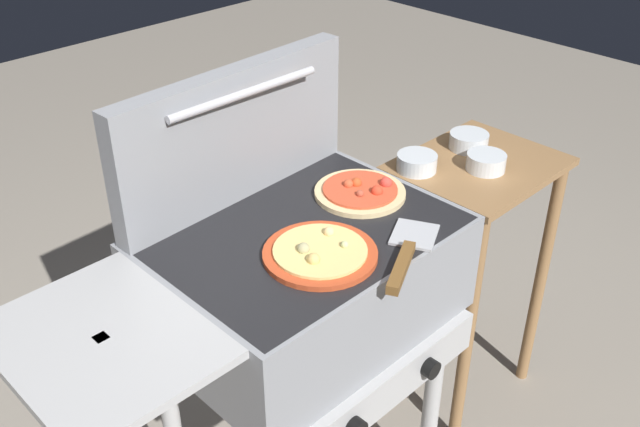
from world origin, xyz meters
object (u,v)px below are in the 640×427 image
spatula (407,253)px  topping_bowl_middle (469,141)px  grill (301,288)px  pizza_cheese (320,253)px  topping_bowl_far (417,163)px  prep_table (470,236)px  pizza_pepperoni (361,191)px  topping_bowl_near (486,162)px

spatula → topping_bowl_middle: bearing=24.7°
grill → pizza_cheese: bearing=-107.7°
spatula → pizza_cheese: bearing=135.7°
topping_bowl_middle → spatula: bearing=-155.3°
grill → topping_bowl_far: size_ratio=8.92×
grill → topping_bowl_middle: bearing=6.2°
prep_table → topping_bowl_middle: topping_bowl_middle is taller
grill → pizza_pepperoni: pizza_pepperoni is taller
pizza_cheese → topping_bowl_near: (0.68, 0.06, -0.07)m
spatula → topping_bowl_middle: (0.63, 0.29, -0.07)m
grill → spatula: bearing=-65.5°
pizza_cheese → spatula: pizza_cheese is taller
prep_table → topping_bowl_near: 0.27m
topping_bowl_middle → prep_table: bearing=-124.8°
spatula → topping_bowl_far: (0.42, 0.31, -0.07)m
pizza_cheese → spatula: (0.12, -0.12, -0.00)m
pizza_cheese → grill: bearing=72.3°
pizza_pepperoni → spatula: (-0.11, -0.23, -0.00)m
pizza_cheese → topping_bowl_middle: 0.78m
pizza_pepperoni → topping_bowl_far: bearing=14.5°
topping_bowl_middle → grill: bearing=-173.8°
pizza_cheese → topping_bowl_far: bearing=19.0°
pizza_cheese → topping_bowl_far: (0.55, 0.19, -0.07)m
topping_bowl_middle → topping_bowl_near: bearing=-124.2°
topping_bowl_near → topping_bowl_far: same height
pizza_cheese → prep_table: pizza_cheese is taller
pizza_pepperoni → topping_bowl_near: (0.44, -0.05, -0.07)m
spatula → prep_table: bearing=20.4°
spatula → pizza_pepperoni: bearing=63.6°
pizza_pepperoni → topping_bowl_far: (0.31, 0.08, -0.07)m
prep_table → topping_bowl_far: bearing=148.6°
pizza_pepperoni → topping_bowl_near: pizza_pepperoni is taller
prep_table → topping_bowl_near: (-0.02, -0.03, 0.26)m
grill → spatula: 0.28m
pizza_pepperoni → topping_bowl_far: pizza_pepperoni is taller
grill → prep_table: grill is taller
grill → topping_bowl_middle: size_ratio=8.76×
spatula → topping_bowl_near: spatula is taller
topping_bowl_far → topping_bowl_middle: (0.21, -0.02, -0.00)m
spatula → topping_bowl_far: size_ratio=2.39×
pizza_pepperoni → spatula: size_ratio=0.81×
topping_bowl_near → pizza_pepperoni: bearing=173.8°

